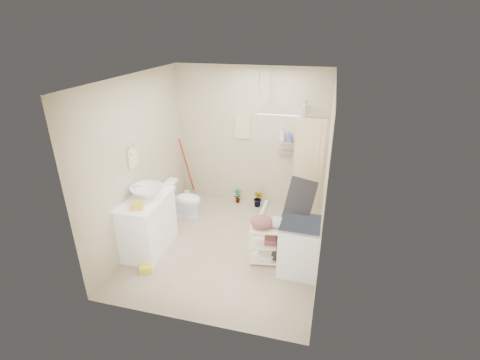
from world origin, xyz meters
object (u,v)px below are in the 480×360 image
object	(u,v)px
vanity	(148,224)
laundry_rack	(267,241)
toilet	(184,199)
washing_machine	(299,247)

from	to	relation	value
vanity	laundry_rack	distance (m)	1.84
laundry_rack	toilet	bearing A→B (deg)	142.34
vanity	washing_machine	world-z (taller)	vanity
toilet	laundry_rack	xyz separation A→B (m)	(1.72, -0.97, 0.02)
vanity	toilet	bearing A→B (deg)	82.63
vanity	toilet	xyz separation A→B (m)	(0.12, 1.10, -0.11)
toilet	laundry_rack	world-z (taller)	laundry_rack
washing_machine	laundry_rack	size ratio (longest dim) A/B	1.13
vanity	washing_machine	xyz separation A→B (m)	(2.30, 0.05, -0.05)
vanity	washing_machine	distance (m)	2.30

